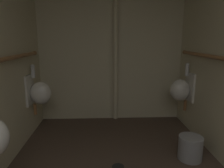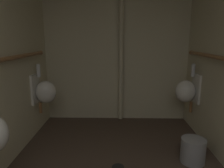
# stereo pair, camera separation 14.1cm
# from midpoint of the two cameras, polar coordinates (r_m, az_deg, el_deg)

# --- Properties ---
(wall_back) EXTENTS (2.57, 0.06, 2.52)m
(wall_back) POSITION_cam_midpoint_polar(r_m,az_deg,el_deg) (3.67, 2.23, 9.67)
(wall_back) COLOR beige
(wall_back) RESTS_ON ground
(urinal_left_far) EXTENTS (0.32, 0.30, 0.76)m
(urinal_left_far) POSITION_cam_midpoint_polar(r_m,az_deg,el_deg) (3.29, -16.74, -1.90)
(urinal_left_far) COLOR silver
(urinal_right_mid) EXTENTS (0.32, 0.30, 0.76)m
(urinal_right_mid) POSITION_cam_midpoint_polar(r_m,az_deg,el_deg) (3.42, 20.68, -1.68)
(urinal_right_mid) COLOR silver
(standpipe_back_wall) EXTENTS (0.08, 0.08, 2.47)m
(standpipe_back_wall) POSITION_cam_midpoint_polar(r_m,az_deg,el_deg) (3.56, 3.53, 9.58)
(standpipe_back_wall) COLOR beige
(standpipe_back_wall) RESTS_ON ground
(floor_drain) EXTENTS (0.14, 0.14, 0.01)m
(floor_drain) POSITION_cam_midpoint_polar(r_m,az_deg,el_deg) (2.56, 3.21, -21.50)
(floor_drain) COLOR black
(floor_drain) RESTS_ON ground
(waste_bin) EXTENTS (0.28, 0.28, 0.29)m
(waste_bin) POSITION_cam_midpoint_polar(r_m,az_deg,el_deg) (2.77, 22.39, -16.31)
(waste_bin) COLOR gray
(waste_bin) RESTS_ON ground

